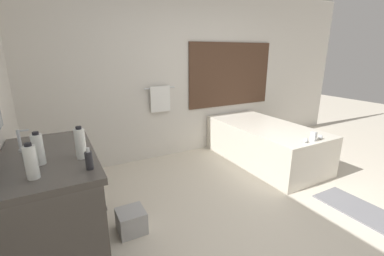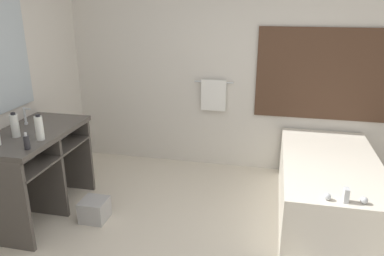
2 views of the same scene
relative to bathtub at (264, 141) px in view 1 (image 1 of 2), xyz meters
name	(u,v)px [view 1 (image 1 of 2)]	position (x,y,z in m)	size (l,w,h in m)	color
ground_plane	(270,224)	(-1.08, -1.25, -0.33)	(16.00, 16.00, 0.00)	beige
wall_back_with_blinds	(177,74)	(-1.04, 0.98, 1.02)	(7.40, 0.13, 2.70)	silver
vanity_counter	(53,185)	(-2.93, -0.66, 0.32)	(0.66, 1.21, 0.92)	#4C4742
sink_faucet	(20,141)	(-3.12, -0.49, 0.68)	(0.09, 0.04, 0.18)	silver
bathtub	(264,141)	(0.00, 0.00, 0.00)	(0.97, 1.88, 0.72)	silver
water_bottle_1	(38,149)	(-2.98, -0.84, 0.70)	(0.07, 0.07, 0.24)	silver
water_bottle_2	(31,162)	(-3.01, -1.06, 0.70)	(0.07, 0.07, 0.23)	silver
water_bottle_3	(80,143)	(-2.71, -0.86, 0.71)	(0.07, 0.07, 0.24)	silver
soap_dispenser	(89,160)	(-2.68, -1.09, 0.66)	(0.05, 0.05, 0.15)	#28282D
waste_bin	(131,221)	(-2.34, -0.67, -0.22)	(0.26, 0.26, 0.22)	#B2B2B2
bath_mat	(358,209)	(-0.02, -1.52, -0.32)	(0.44, 0.84, 0.02)	slate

